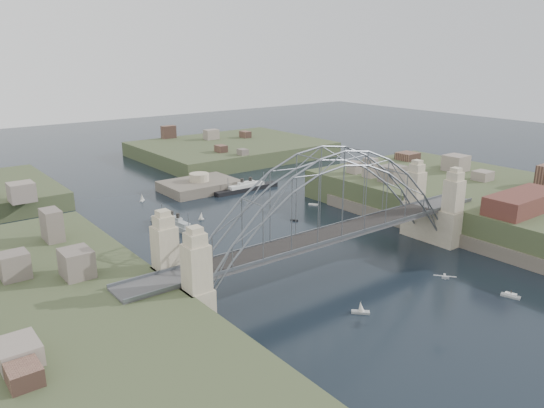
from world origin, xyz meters
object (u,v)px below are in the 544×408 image
Objects in this scene: bridge at (331,214)px; wharf_shed at (523,202)px; naval_cruiser_near at (175,225)px; naval_cruiser_far at (49,192)px; fort_island at (200,192)px; ocean_liner at (246,188)px.

wharf_shed is at bearing -17.65° from bridge.
bridge is 45.51m from naval_cruiser_near.
naval_cruiser_near is at bearing 133.87° from wharf_shed.
naval_cruiser_far is (-15.47, 50.23, -0.10)m from naval_cruiser_near.
fort_island is at bearing 50.38° from naval_cruiser_near.
naval_cruiser_far is (-26.04, 92.98, -11.57)m from bridge.
bridge is at bearing -110.84° from ocean_liner.
naval_cruiser_near is 0.83× the size of ocean_liner.
fort_island is (12.00, 70.00, -12.66)m from bridge.
ocean_liner is at bearing 69.16° from bridge.
wharf_shed is 79.25m from naval_cruiser_near.
ocean_liner reaches higher than naval_cruiser_far.
bridge is 66.32m from ocean_liner.
bridge is at bearing -99.73° from fort_island.
bridge is 4.58× the size of naval_cruiser_near.
naval_cruiser_near is at bearing 103.88° from bridge.
bridge is 5.83× the size of naval_cruiser_far.
bridge reaches higher than fort_island.
ocean_liner is (11.24, -8.96, 1.18)m from fort_island.
fort_island is at bearing 80.27° from bridge.
naval_cruiser_near reaches higher than naval_cruiser_far.
wharf_shed reaches higher than naval_cruiser_far.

